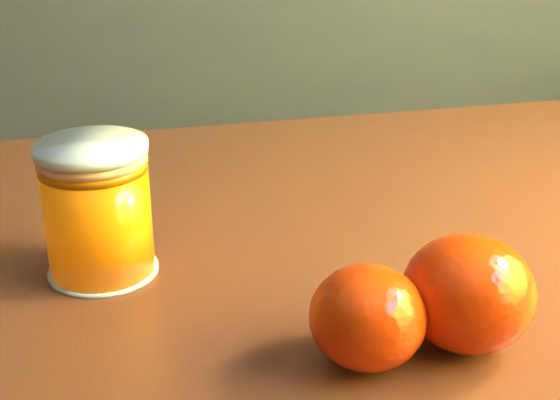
{
  "coord_description": "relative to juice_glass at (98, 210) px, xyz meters",
  "views": [
    {
      "loc": [
        0.75,
        -0.18,
        1.01
      ],
      "look_at": [
        0.78,
        0.28,
        0.81
      ],
      "focal_mm": 50.0,
      "sensor_mm": 36.0,
      "label": 1
    }
  ],
  "objects": [
    {
      "name": "juice_glass",
      "position": [
        0.0,
        0.0,
        0.0
      ],
      "size": [
        0.07,
        0.07,
        0.09
      ],
      "rotation": [
        0.0,
        0.0,
        -0.11
      ],
      "color": "#FF6A05",
      "rests_on": "table"
    },
    {
      "name": "orange_front",
      "position": [
        0.21,
        -0.09,
        -0.01
      ],
      "size": [
        0.09,
        0.09,
        0.06
      ],
      "primitive_type": "ellipsoid",
      "rotation": [
        0.0,
        0.0,
        -0.38
      ],
      "color": "red",
      "rests_on": "table"
    },
    {
      "name": "orange_back",
      "position": [
        0.15,
        -0.11,
        -0.02
      ],
      "size": [
        0.06,
        0.06,
        0.05
      ],
      "primitive_type": "ellipsoid",
      "rotation": [
        0.0,
        0.0,
        -0.02
      ],
      "color": "red",
      "rests_on": "table"
    }
  ]
}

